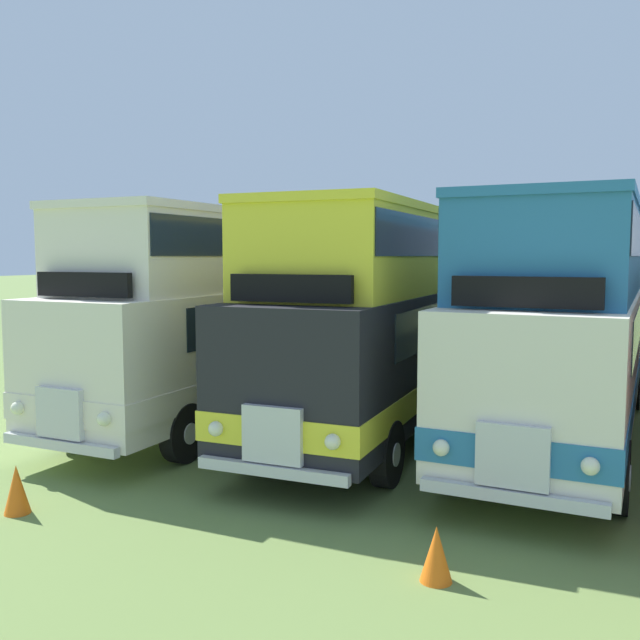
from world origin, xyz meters
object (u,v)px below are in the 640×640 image
bus_second_in_row (392,308)px  cone_near_end (17,489)px  cone_mid_row (436,554)px  bus_first_in_row (244,303)px  bus_third_in_row (568,313)px

bus_second_in_row → cone_near_end: 8.04m
cone_near_end → cone_mid_row: 5.84m
bus_first_in_row → bus_third_in_row: same height
bus_second_in_row → bus_third_in_row: same height
cone_near_end → cone_mid_row: (5.83, 0.38, -0.03)m
bus_second_in_row → cone_near_end: bearing=-113.6°
bus_first_in_row → cone_mid_row: size_ratio=17.96×
cone_near_end → bus_third_in_row: bearing=47.7°
bus_second_in_row → cone_near_end: bus_second_in_row is taller
bus_first_in_row → bus_second_in_row: (3.49, 0.16, -0.00)m
bus_first_in_row → bus_second_in_row: size_ratio=1.00×
cone_mid_row → bus_second_in_row: bearing=112.0°
bus_third_in_row → cone_near_end: bearing=-132.3°
bus_first_in_row → bus_third_in_row: 6.99m
bus_first_in_row → bus_third_in_row: (6.98, 0.32, -0.00)m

